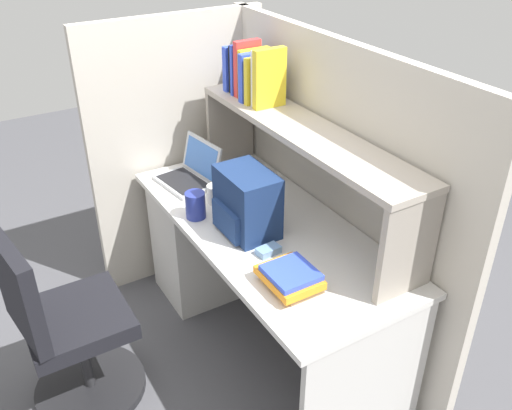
{
  "coord_description": "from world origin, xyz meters",
  "views": [
    {
      "loc": [
        1.87,
        -1.17,
        2.14
      ],
      "look_at": [
        0.0,
        -0.05,
        0.85
      ],
      "focal_mm": 38.89,
      "sensor_mm": 36.0,
      "label": 1
    }
  ],
  "objects_px": {
    "snack_canister": "(195,205)",
    "backpack": "(246,203)",
    "computer_mouse": "(268,250)",
    "paper_cup": "(214,194)",
    "laptop": "(191,173)",
    "office_chair": "(67,334)"
  },
  "relations": [
    {
      "from": "snack_canister",
      "to": "backpack",
      "type": "bearing_deg",
      "value": 33.59
    },
    {
      "from": "backpack",
      "to": "snack_canister",
      "type": "distance_m",
      "value": 0.28
    },
    {
      "from": "snack_canister",
      "to": "computer_mouse",
      "type": "bearing_deg",
      "value": 17.75
    },
    {
      "from": "backpack",
      "to": "computer_mouse",
      "type": "distance_m",
      "value": 0.25
    },
    {
      "from": "backpack",
      "to": "paper_cup",
      "type": "height_order",
      "value": "backpack"
    },
    {
      "from": "laptop",
      "to": "office_chair",
      "type": "distance_m",
      "value": 1.02
    },
    {
      "from": "laptop",
      "to": "backpack",
      "type": "height_order",
      "value": "backpack"
    },
    {
      "from": "paper_cup",
      "to": "snack_canister",
      "type": "height_order",
      "value": "snack_canister"
    },
    {
      "from": "laptop",
      "to": "backpack",
      "type": "bearing_deg",
      "value": 1.59
    },
    {
      "from": "backpack",
      "to": "paper_cup",
      "type": "distance_m",
      "value": 0.32
    },
    {
      "from": "snack_canister",
      "to": "office_chair",
      "type": "height_order",
      "value": "office_chair"
    },
    {
      "from": "snack_canister",
      "to": "paper_cup",
      "type": "bearing_deg",
      "value": 118.63
    },
    {
      "from": "backpack",
      "to": "computer_mouse",
      "type": "relative_size",
      "value": 2.89
    },
    {
      "from": "computer_mouse",
      "to": "snack_canister",
      "type": "distance_m",
      "value": 0.46
    },
    {
      "from": "computer_mouse",
      "to": "snack_canister",
      "type": "height_order",
      "value": "snack_canister"
    },
    {
      "from": "snack_canister",
      "to": "office_chair",
      "type": "bearing_deg",
      "value": -81.81
    },
    {
      "from": "computer_mouse",
      "to": "backpack",
      "type": "bearing_deg",
      "value": 172.18
    },
    {
      "from": "laptop",
      "to": "snack_canister",
      "type": "bearing_deg",
      "value": -21.44
    },
    {
      "from": "snack_canister",
      "to": "laptop",
      "type": "bearing_deg",
      "value": 158.56
    },
    {
      "from": "office_chair",
      "to": "computer_mouse",
      "type": "bearing_deg",
      "value": -119.97
    },
    {
      "from": "laptop",
      "to": "backpack",
      "type": "xyz_separation_m",
      "value": [
        0.57,
        0.02,
        0.1
      ]
    },
    {
      "from": "backpack",
      "to": "laptop",
      "type": "bearing_deg",
      "value": -178.41
    }
  ]
}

